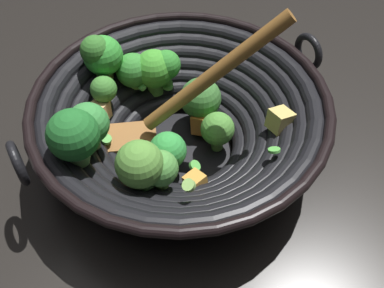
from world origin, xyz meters
name	(u,v)px	position (x,y,z in m)	size (l,w,h in m)	color
ground_plane	(181,152)	(0.00, 0.00, 0.00)	(4.00, 4.00, 0.00)	black
wok	(177,118)	(0.00, 0.00, 0.07)	(0.39, 0.39, 0.22)	black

